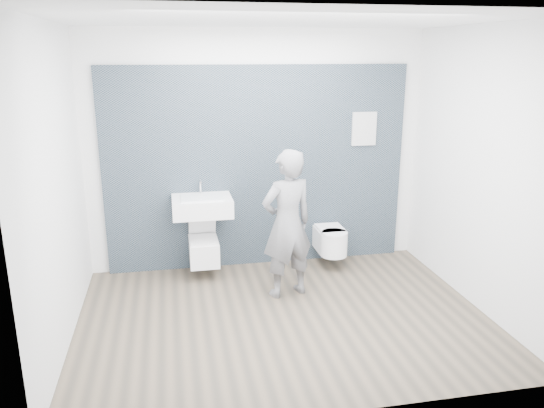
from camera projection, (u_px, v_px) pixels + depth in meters
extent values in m
plane|color=brown|center=(284.00, 317.00, 5.26)|extent=(4.00, 4.00, 0.00)
plane|color=silver|center=(257.00, 151.00, 6.29)|extent=(4.00, 0.00, 4.00)
plane|color=silver|center=(334.00, 232.00, 3.46)|extent=(4.00, 0.00, 4.00)
plane|color=silver|center=(55.00, 190.00, 4.50)|extent=(0.00, 3.00, 3.00)
plane|color=silver|center=(482.00, 171.00, 5.24)|extent=(0.00, 3.00, 3.00)
plane|color=white|center=(286.00, 19.00, 4.49)|extent=(4.00, 4.00, 0.00)
cube|color=black|center=(259.00, 262.00, 6.65)|extent=(3.60, 0.06, 2.40)
cube|color=white|center=(202.00, 206.00, 6.02)|extent=(0.67, 0.50, 0.20)
cube|color=silver|center=(202.00, 198.00, 5.97)|extent=(0.47, 0.34, 0.03)
cylinder|color=silver|center=(200.00, 186.00, 6.15)|extent=(0.02, 0.02, 0.17)
cylinder|color=silver|center=(200.00, 181.00, 6.08)|extent=(0.02, 0.11, 0.02)
cylinder|color=silver|center=(201.00, 214.00, 6.28)|extent=(0.04, 0.04, 0.13)
cube|color=white|center=(204.00, 251.00, 6.18)|extent=(0.33, 0.48, 0.28)
cylinder|color=silver|center=(204.00, 242.00, 6.11)|extent=(0.24, 0.24, 0.03)
cube|color=white|center=(204.00, 240.00, 6.10)|extent=(0.32, 0.39, 0.02)
cube|color=white|center=(202.00, 223.00, 6.19)|extent=(0.32, 0.20, 0.31)
cube|color=silver|center=(203.00, 253.00, 6.41)|extent=(0.09, 0.06, 0.08)
cube|color=white|center=(329.00, 239.00, 6.51)|extent=(0.32, 0.38, 0.27)
cylinder|color=white|center=(334.00, 245.00, 6.33)|extent=(0.32, 0.32, 0.27)
cube|color=white|center=(330.00, 228.00, 6.44)|extent=(0.31, 0.36, 0.03)
cylinder|color=white|center=(335.00, 233.00, 6.27)|extent=(0.31, 0.31, 0.03)
cube|color=silver|center=(325.00, 242.00, 6.68)|extent=(0.09, 0.06, 0.08)
cube|color=white|center=(358.00, 256.00, 6.84)|extent=(0.30, 0.03, 0.40)
imported|color=slate|center=(287.00, 224.00, 5.55)|extent=(0.66, 0.53, 1.59)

